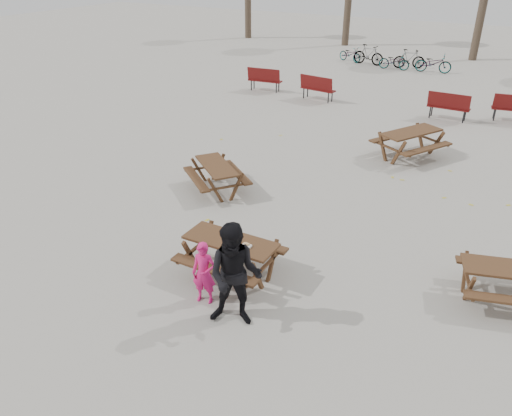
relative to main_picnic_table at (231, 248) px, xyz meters
The scene contains 13 objects.
ground 0.59m from the main_picnic_table, ahead, with size 80.00×80.00×0.00m, color gray.
main_picnic_table is the anchor object (origin of this frame).
food_tray 0.44m from the main_picnic_table, ahead, with size 0.18×0.11×0.04m, color white.
bread_roll 0.47m from the main_picnic_table, ahead, with size 0.14×0.06×0.05m, color tan.
soda_bottle 0.34m from the main_picnic_table, 65.06° to the right, with size 0.07×0.07×0.17m.
child 0.95m from the main_picnic_table, 88.15° to the right, with size 0.44×0.29×1.20m, color #DD1B6E.
adult 1.46m from the main_picnic_table, 55.02° to the right, with size 0.92×0.72×1.89m, color black.
picnic_table_east 5.08m from the main_picnic_table, 19.47° to the left, with size 1.66×1.34×0.72m, color #391E14, non-canonical shape.
picnic_table_north 3.84m from the main_picnic_table, 127.14° to the left, with size 1.68×1.35×0.72m, color #391E14, non-canonical shape.
picnic_table_far 8.00m from the main_picnic_table, 79.13° to the left, with size 1.93×1.55×0.83m, color #391E14, non-canonical shape.
park_bench_row 12.72m from the main_picnic_table, 94.20° to the left, with size 11.60×1.56×1.03m.
bicycle_row 20.40m from the main_picnic_table, 96.80° to the left, with size 6.34×1.67×1.05m.
fallen_leaves 2.62m from the main_picnic_table, 78.69° to the left, with size 11.00×11.00×0.01m, color gold, non-canonical shape.
Camera 1 is at (4.37, -6.84, 5.72)m, focal length 35.00 mm.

